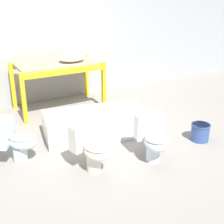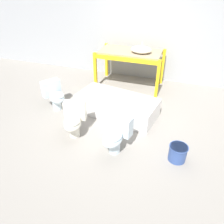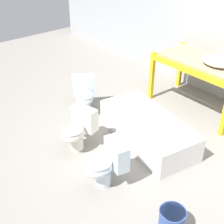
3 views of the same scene
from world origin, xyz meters
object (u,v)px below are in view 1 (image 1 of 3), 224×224
object	(u,v)px
toilet_near	(15,139)
toilet_extra	(153,137)
bathtub_main	(96,122)
toilet_far	(91,147)
sink_basin	(72,58)
bucket_white	(200,132)

from	to	relation	value
toilet_near	toilet_extra	size ratio (longest dim) A/B	1.04
bathtub_main	toilet_far	world-z (taller)	toilet_far
bathtub_main	toilet_near	xyz separation A→B (m)	(-1.35, -0.23, 0.11)
toilet_near	toilet_far	bearing A→B (deg)	-97.57
sink_basin	toilet_extra	world-z (taller)	sink_basin
toilet_far	toilet_extra	size ratio (longest dim) A/B	1.00
sink_basin	toilet_far	xyz separation A→B (m)	(-0.69, -2.27, -0.68)
toilet_near	sink_basin	bearing A→B (deg)	-11.19
toilet_far	bucket_white	size ratio (longest dim) A/B	2.04
bucket_white	sink_basin	bearing A→B (deg)	116.93
sink_basin	toilet_extra	bearing A→B (deg)	-85.99
bucket_white	toilet_extra	bearing A→B (deg)	-174.02
bathtub_main	bucket_white	bearing A→B (deg)	-25.92
toilet_near	bucket_white	bearing A→B (deg)	-72.98
toilet_far	bucket_white	xyz separation A→B (m)	(1.87, -0.06, -0.19)
bathtub_main	bucket_white	distance (m)	1.67
toilet_near	toilet_far	distance (m)	1.08
sink_basin	bathtub_main	distance (m)	1.57
sink_basin	toilet_far	distance (m)	2.47
sink_basin	bucket_white	size ratio (longest dim) A/B	1.66
toilet_near	bucket_white	xyz separation A→B (m)	(2.70, -0.75, -0.19)
bathtub_main	toilet_far	bearing A→B (deg)	-109.70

